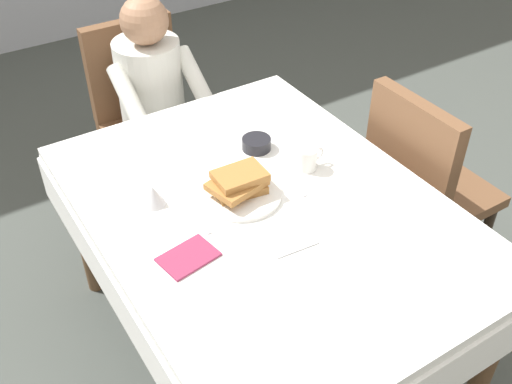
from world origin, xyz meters
The scene contains 14 objects.
ground_plane centered at (0.00, 0.00, 0.00)m, with size 14.00×14.00×0.00m, color #474C47.
dining_table_main centered at (0.00, 0.00, 0.65)m, with size 1.12×1.52×0.74m.
chair_diner centered at (0.05, 1.17, 0.53)m, with size 0.44×0.45×0.93m.
diner_person centered at (0.05, 1.01, 0.67)m, with size 0.40×0.43×1.12m.
chair_right_side centered at (0.77, 0.00, 0.53)m, with size 0.45×0.44×0.93m.
plate_breakfast centered at (-0.04, 0.09, 0.75)m, with size 0.28×0.28×0.02m, color white.
breakfast_stack centered at (-0.05, 0.09, 0.80)m, with size 0.21×0.18×0.08m.
cup_coffee centered at (0.24, 0.10, 0.78)m, with size 0.11×0.08×0.08m.
bowl_butter centered at (0.15, 0.30, 0.76)m, with size 0.11×0.11×0.04m, color black.
syrup_pitcher centered at (-0.31, 0.21, 0.78)m, with size 0.08×0.08×0.07m.
fork_left_of_plate centered at (-0.23, 0.07, 0.74)m, with size 0.18×0.01×0.01m, color silver.
knife_right_of_plate centered at (0.15, 0.07, 0.74)m, with size 0.20×0.01×0.01m, color silver.
spoon_near_edge centered at (-0.03, -0.23, 0.74)m, with size 0.15×0.01×0.01m, color silver.
napkin_folded centered at (-0.34, -0.08, 0.74)m, with size 0.17×0.12×0.01m, color #8C2D4C.
Camera 1 is at (-0.86, -1.30, 2.04)m, focal length 42.31 mm.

